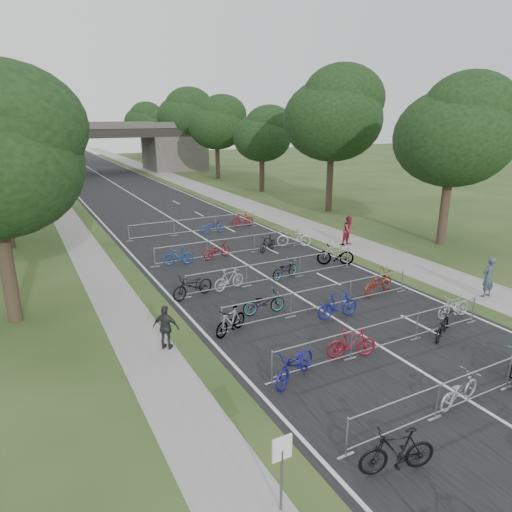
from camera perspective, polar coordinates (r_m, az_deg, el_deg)
The scene contains 43 objects.
road at distance 55.11m, azimuth -16.54°, elevation 8.21°, with size 11.00×140.00×0.01m, color black.
sidewalk_right at distance 57.22m, azimuth -8.61°, elevation 9.03°, with size 3.00×140.00×0.01m, color gray.
sidewalk_left at distance 54.14m, azimuth -24.36°, elevation 7.25°, with size 2.00×140.00×0.01m, color gray.
lane_markings at distance 55.11m, azimuth -16.54°, elevation 8.20°, with size 0.12×140.00×0.00m, color silver.
overpass_bridge at distance 69.44m, azimuth -19.45°, elevation 12.60°, with size 31.00×8.00×7.05m.
park_sign at distance 10.11m, azimuth 3.24°, elevation -24.10°, with size 0.45×0.06×1.83m.
tree_right_0 at distance 30.80m, azimuth 23.73°, elevation 13.91°, with size 7.17×7.17×10.93m.
tree_right_1 at distance 39.46m, azimuth 9.76°, elevation 16.90°, with size 8.18×8.18×12.47m.
tree_right_2 at distance 49.58m, azimuth 0.92°, elevation 14.88°, with size 6.16×6.16×9.39m.
tree_right_3 at distance 60.33m, azimuth -4.81°, elevation 16.17°, with size 7.17×7.17×10.93m.
tree_right_4 at distance 71.50m, azimuth -8.82°, elevation 16.96°, with size 8.18×8.18×12.47m.
tree_right_5 at distance 82.93m, azimuth -11.64°, elevation 15.47°, with size 6.16×6.16×9.39m.
tree_left_6 at distance 91.39m, azimuth -29.32°, elevation 14.17°, with size 6.72×6.72×10.25m.
tree_right_6 at distance 94.46m, azimuth -13.87°, elevation 16.10°, with size 7.17×7.17×10.93m.
barrier_row_1 at distance 14.88m, azimuth 25.69°, elevation -14.47°, with size 9.70×0.08×1.10m.
barrier_row_2 at distance 16.88m, azimuth 15.88°, elevation -9.48°, with size 9.70×0.08×1.10m.
barrier_row_3 at distance 19.50m, azimuth 8.21°, elevation -5.26°, with size 9.70×0.08×1.10m.
barrier_row_4 at distance 22.63m, azimuth 2.27°, elevation -1.89°, with size 9.70×0.08×1.10m.
barrier_row_5 at distance 26.86m, azimuth -3.10°, elevation 1.19°, with size 9.70×0.08×1.10m.
barrier_row_6 at distance 32.23m, azimuth -7.62°, elevation 3.78°, with size 9.70×0.08×1.10m.
bike_4 at distance 11.82m, azimuth 17.24°, elevation -22.28°, with size 0.53×1.89×1.13m, color black.
bike_5 at distance 14.67m, azimuth 24.06°, elevation -15.09°, with size 0.62×1.77×0.93m, color #9999A0.
bike_8 at distance 14.53m, azimuth 4.92°, elevation -13.39°, with size 0.74×2.12×1.12m, color navy.
bike_9 at distance 16.07m, azimuth 11.83°, elevation -10.64°, with size 0.50×1.77×1.06m, color maroon.
bike_10 at distance 18.45m, azimuth 22.26°, elevation -8.06°, with size 0.62×1.79×0.94m, color black.
bike_11 at distance 20.29m, azimuth 23.48°, elevation -5.83°, with size 0.46×1.65×0.99m, color #9FA0A6.
bike_12 at distance 17.38m, azimuth -3.18°, elevation -8.12°, with size 0.48×1.71×1.03m, color #9FA2A7.
bike_13 at distance 19.02m, azimuth 0.98°, elevation -5.86°, with size 0.65×1.87×0.98m, color #9FA2A7.
bike_14 at distance 18.91m, azimuth 10.18°, elevation -6.06°, with size 0.52×1.86×1.12m, color navy.
bike_15 at distance 21.80m, azimuth 15.03°, elevation -3.22°, with size 0.73×2.10×1.10m, color maroon.
bike_16 at distance 20.82m, azimuth -7.89°, elevation -3.73°, with size 0.74×2.14×1.12m, color black.
bike_17 at distance 21.60m, azimuth -3.37°, elevation -2.93°, with size 0.49×1.72×1.03m, color #A5A6AD.
bike_18 at distance 23.10m, azimuth 3.61°, elevation -1.71°, with size 0.62×1.78×0.94m, color #9FA2A7.
bike_19 at distance 25.45m, azimuth 9.90°, elevation 0.19°, with size 0.57×2.02×1.22m, color #9FA2A7.
bike_20 at distance 25.54m, azimuth -9.73°, elevation 0.01°, with size 0.47×1.67×1.01m, color navy.
bike_21 at distance 26.37m, azimuth -4.90°, elevation 0.75°, with size 0.67×1.91×1.00m, color maroon.
bike_22 at distance 27.64m, azimuth 1.48°, elevation 1.56°, with size 0.46×1.64×0.99m, color black.
bike_23 at distance 28.78m, azimuth 4.78°, elevation 2.29°, with size 0.75×2.15×1.13m, color #AEAFB6.
bike_26 at distance 32.25m, azimuth -5.44°, elevation 3.69°, with size 0.60×1.72×0.90m, color #1B3396.
bike_27 at distance 33.94m, azimuth -1.69°, elevation 4.59°, with size 0.51×1.79×1.08m, color maroon.
pedestrian_a at distance 23.12m, azimuth 27.04°, elevation -2.37°, with size 0.69×0.45×1.89m, color #353F4F.
pedestrian_b at distance 29.53m, azimuth 11.53°, elevation 3.12°, with size 0.91×0.71×1.87m, color maroon.
pedestrian_c at distance 16.45m, azimuth -11.18°, elevation -8.80°, with size 0.96×0.40×1.63m, color #272729.
Camera 1 is at (-10.82, -3.45, 7.93)m, focal length 32.00 mm.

